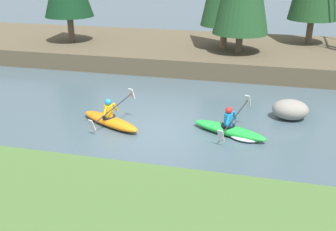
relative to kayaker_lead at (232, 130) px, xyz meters
name	(u,v)px	position (x,y,z in m)	size (l,w,h in m)	color
ground_plane	(152,132)	(-2.71, -0.35, -0.20)	(90.00, 90.00, 0.00)	#425660
riverbank_far	(202,52)	(-2.71, 10.15, 0.25)	(44.00, 8.29, 0.90)	brown
kayaker_lead	(232,130)	(0.00, 0.00, 0.00)	(2.73, 1.99, 1.20)	green
kayaker_middle	(111,120)	(-4.31, -0.20, 0.02)	(2.68, 1.93, 1.20)	orange
boulder_midstream	(290,110)	(1.95, 2.00, 0.17)	(1.32, 1.03, 0.75)	gray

